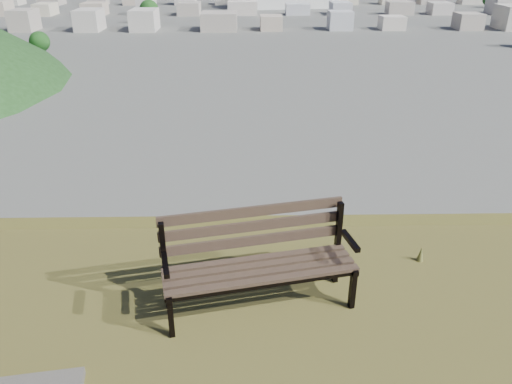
{
  "coord_description": "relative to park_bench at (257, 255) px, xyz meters",
  "views": [
    {
      "loc": [
        0.43,
        -1.54,
        28.21
      ],
      "look_at": [
        0.55,
        4.41,
        25.3
      ],
      "focal_mm": 35.0,
      "sensor_mm": 36.0,
      "label": 1
    }
  ],
  "objects": [
    {
      "name": "park_bench",
      "position": [
        0.0,
        0.0,
        0.0
      ],
      "size": [
        1.93,
        0.97,
        0.97
      ],
      "rotation": [
        0.0,
        0.0,
        0.22
      ],
      "color": "#443627",
      "rests_on": "hilltop_mesa"
    }
  ]
}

